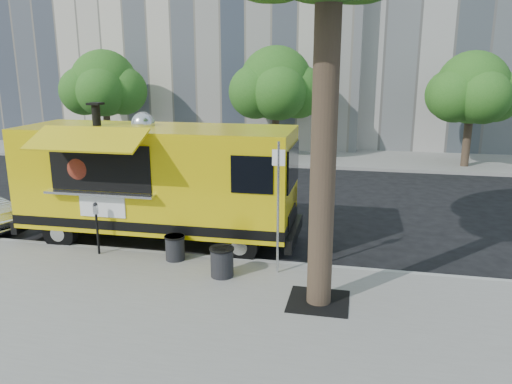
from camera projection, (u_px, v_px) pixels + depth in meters
ground at (229, 249)px, 13.17m from camera, size 120.00×120.00×0.00m
sidewalk at (174, 321)px, 9.36m from camera, size 60.00×6.00×0.15m
curb at (219, 260)px, 12.27m from camera, size 60.00×0.14×0.16m
far_sidewalk at (297, 157)px, 25.93m from camera, size 60.00×5.00×0.15m
tree_well at (318, 301)px, 9.95m from camera, size 1.20×1.20×0.02m
far_tree_a at (104, 84)px, 25.91m from camera, size 3.42×3.42×5.36m
far_tree_b at (276, 83)px, 24.45m from camera, size 3.60×3.60×5.50m
far_tree_c at (472, 88)px, 22.36m from camera, size 3.24×3.24×5.21m
sign_post at (278, 200)px, 10.92m from camera, size 0.28×0.06×3.00m
parking_meter at (97, 222)px, 12.25m from camera, size 0.11×0.11×1.33m
food_truck at (156, 180)px, 13.30m from camera, size 7.57×3.55×3.74m
trash_bin_left at (175, 247)px, 12.02m from camera, size 0.50×0.50×0.60m
trash_bin_right at (222, 261)px, 11.07m from camera, size 0.55×0.55×0.67m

